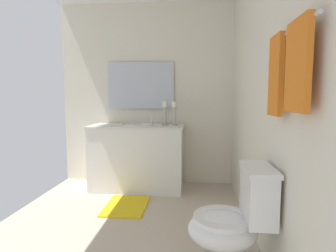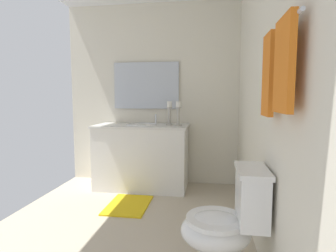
{
  "view_description": "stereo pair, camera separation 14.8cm",
  "coord_description": "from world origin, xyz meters",
  "px_view_note": "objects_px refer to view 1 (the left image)",
  "views": [
    {
      "loc": [
        2.3,
        0.64,
        1.19
      ],
      "look_at": [
        -0.25,
        0.4,
        0.92
      ],
      "focal_mm": 29.25,
      "sensor_mm": 36.0,
      "label": 1
    },
    {
      "loc": [
        2.28,
        0.79,
        1.19
      ],
      "look_at": [
        -0.25,
        0.4,
        0.92
      ],
      "focal_mm": 29.25,
      "sensor_mm": 36.0,
      "label": 2
    }
  ],
  "objects_px": {
    "towel_center": "(298,66)",
    "candle_holder_tall": "(174,113)",
    "mirror": "(141,86)",
    "sink_basin": "(137,128)",
    "candle_holder_short": "(165,113)",
    "vanity_cabinet": "(137,157)",
    "bath_mat": "(126,206)",
    "toilet": "(233,224)",
    "towel_near_vanity": "(276,76)",
    "towel_bar": "(291,31)"
  },
  "relations": [
    {
      "from": "vanity_cabinet",
      "to": "toilet",
      "type": "height_order",
      "value": "vanity_cabinet"
    },
    {
      "from": "vanity_cabinet",
      "to": "candle_holder_tall",
      "type": "distance_m",
      "value": 0.75
    },
    {
      "from": "vanity_cabinet",
      "to": "bath_mat",
      "type": "bearing_deg",
      "value": 0.0
    },
    {
      "from": "vanity_cabinet",
      "to": "mirror",
      "type": "distance_m",
      "value": 0.97
    },
    {
      "from": "mirror",
      "to": "candle_holder_tall",
      "type": "xyz_separation_m",
      "value": [
        0.31,
        0.48,
        -0.36
      ]
    },
    {
      "from": "mirror",
      "to": "toilet",
      "type": "height_order",
      "value": "mirror"
    },
    {
      "from": "vanity_cabinet",
      "to": "towel_bar",
      "type": "xyz_separation_m",
      "value": [
        1.97,
        1.21,
        1.1
      ]
    },
    {
      "from": "towel_near_vanity",
      "to": "bath_mat",
      "type": "xyz_separation_m",
      "value": [
        -1.18,
        -1.19,
        -1.3
      ]
    },
    {
      "from": "candle_holder_tall",
      "to": "candle_holder_short",
      "type": "height_order",
      "value": "same"
    },
    {
      "from": "candle_holder_tall",
      "to": "toilet",
      "type": "distance_m",
      "value": 1.86
    },
    {
      "from": "towel_bar",
      "to": "towel_near_vanity",
      "type": "distance_m",
      "value": 0.27
    },
    {
      "from": "sink_basin",
      "to": "candle_holder_short",
      "type": "height_order",
      "value": "candle_holder_short"
    },
    {
      "from": "toilet",
      "to": "bath_mat",
      "type": "relative_size",
      "value": 1.25
    },
    {
      "from": "vanity_cabinet",
      "to": "sink_basin",
      "type": "relative_size",
      "value": 3.01
    },
    {
      "from": "bath_mat",
      "to": "candle_holder_tall",
      "type": "bearing_deg",
      "value": 140.78
    },
    {
      "from": "towel_center",
      "to": "candle_holder_tall",
      "type": "bearing_deg",
      "value": -161.38
    },
    {
      "from": "vanity_cabinet",
      "to": "candle_holder_tall",
      "type": "relative_size",
      "value": 3.98
    },
    {
      "from": "vanity_cabinet",
      "to": "towel_center",
      "type": "height_order",
      "value": "towel_center"
    },
    {
      "from": "candle_holder_short",
      "to": "towel_center",
      "type": "height_order",
      "value": "towel_center"
    },
    {
      "from": "towel_bar",
      "to": "towel_near_vanity",
      "type": "bearing_deg",
      "value": -173.76
    },
    {
      "from": "candle_holder_short",
      "to": "candle_holder_tall",
      "type": "bearing_deg",
      "value": 68.34
    },
    {
      "from": "candle_holder_tall",
      "to": "towel_near_vanity",
      "type": "distance_m",
      "value": 1.94
    },
    {
      "from": "toilet",
      "to": "towel_center",
      "type": "distance_m",
      "value": 1.08
    },
    {
      "from": "towel_bar",
      "to": "toilet",
      "type": "bearing_deg",
      "value": -140.47
    },
    {
      "from": "candle_holder_short",
      "to": "towel_center",
      "type": "distance_m",
      "value": 2.33
    },
    {
      "from": "vanity_cabinet",
      "to": "candle_holder_short",
      "type": "bearing_deg",
      "value": 92.72
    },
    {
      "from": "towel_near_vanity",
      "to": "candle_holder_short",
      "type": "bearing_deg",
      "value": -155.5
    },
    {
      "from": "sink_basin",
      "to": "towel_bar",
      "type": "relative_size",
      "value": 0.61
    },
    {
      "from": "toilet",
      "to": "towel_center",
      "type": "xyz_separation_m",
      "value": [
        0.43,
        0.2,
        0.96
      ]
    },
    {
      "from": "candle_holder_tall",
      "to": "towel_bar",
      "type": "distance_m",
      "value": 2.14
    },
    {
      "from": "towel_center",
      "to": "bath_mat",
      "type": "height_order",
      "value": "towel_center"
    },
    {
      "from": "toilet",
      "to": "towel_near_vanity",
      "type": "relative_size",
      "value": 1.64
    },
    {
      "from": "candle_holder_short",
      "to": "bath_mat",
      "type": "relative_size",
      "value": 0.51
    },
    {
      "from": "toilet",
      "to": "towel_near_vanity",
      "type": "height_order",
      "value": "towel_near_vanity"
    },
    {
      "from": "sink_basin",
      "to": "candle_holder_short",
      "type": "xyz_separation_m",
      "value": [
        -0.02,
        0.36,
        0.2
      ]
    },
    {
      "from": "mirror",
      "to": "toilet",
      "type": "bearing_deg",
      "value": 26.53
    },
    {
      "from": "vanity_cabinet",
      "to": "bath_mat",
      "type": "relative_size",
      "value": 2.01
    },
    {
      "from": "vanity_cabinet",
      "to": "towel_center",
      "type": "distance_m",
      "value": 2.61
    },
    {
      "from": "bath_mat",
      "to": "sink_basin",
      "type": "bearing_deg",
      "value": 179.91
    },
    {
      "from": "toilet",
      "to": "bath_mat",
      "type": "xyz_separation_m",
      "value": [
        -1.08,
        -0.99,
        -0.36
      ]
    },
    {
      "from": "candle_holder_tall",
      "to": "towel_center",
      "type": "distance_m",
      "value": 2.25
    },
    {
      "from": "mirror",
      "to": "toilet",
      "type": "relative_size",
      "value": 1.21
    },
    {
      "from": "candle_holder_short",
      "to": "towel_center",
      "type": "relative_size",
      "value": 0.72
    },
    {
      "from": "towel_bar",
      "to": "candle_holder_tall",
      "type": "bearing_deg",
      "value": -159.45
    },
    {
      "from": "candle_holder_short",
      "to": "towel_near_vanity",
      "type": "bearing_deg",
      "value": 24.5
    },
    {
      "from": "vanity_cabinet",
      "to": "towel_bar",
      "type": "bearing_deg",
      "value": 31.58
    },
    {
      "from": "sink_basin",
      "to": "toilet",
      "type": "relative_size",
      "value": 0.54
    },
    {
      "from": "mirror",
      "to": "sink_basin",
      "type": "bearing_deg",
      "value": 0.2
    },
    {
      "from": "mirror",
      "to": "towel_center",
      "type": "xyz_separation_m",
      "value": [
        2.42,
        1.19,
        -0.02
      ]
    },
    {
      "from": "towel_near_vanity",
      "to": "sink_basin",
      "type": "bearing_deg",
      "value": -146.57
    }
  ]
}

